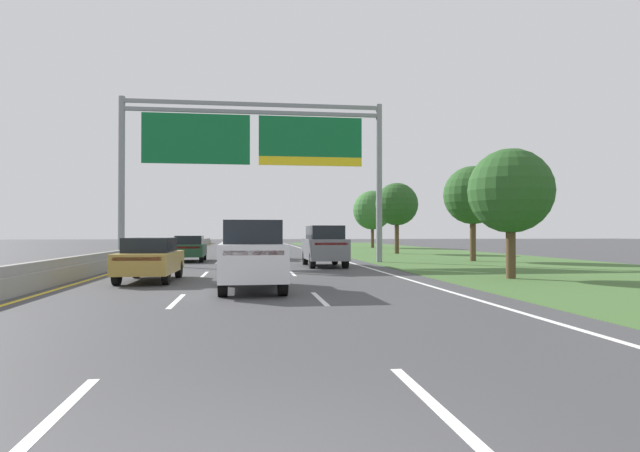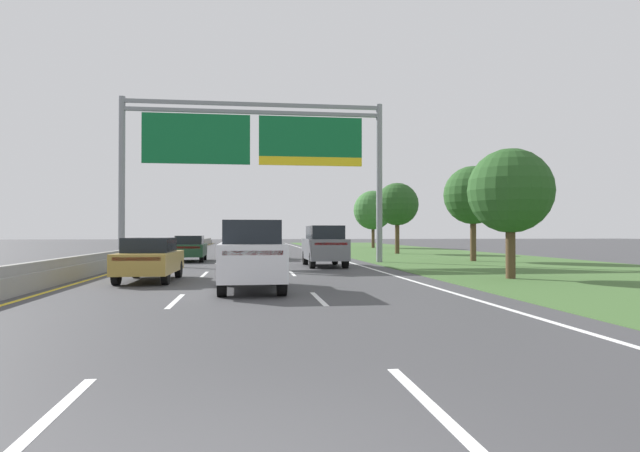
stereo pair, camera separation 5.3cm
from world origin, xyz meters
The scene contains 15 objects.
ground_plane centered at (0.00, 35.00, 0.00)m, with size 220.00×220.00×0.00m, color #3D3D3F.
lane_striping centered at (0.00, 34.54, 0.00)m, with size 11.96×106.00×0.01m.
grass_verge_right centered at (13.95, 35.00, 0.01)m, with size 14.00×110.00×0.02m, color #3D602D.
median_barrier_concrete centered at (-6.60, 35.00, 0.35)m, with size 0.60×110.00×0.85m.
overhead_sign_gantry centered at (0.30, 27.50, 6.66)m, with size 15.06×0.42×9.37m.
pickup_truck_black centered at (0.22, 33.02, 1.07)m, with size 2.04×5.42×2.20m.
car_gold_left_lane_sedan centered at (-3.55, 16.46, 0.82)m, with size 1.89×4.43×1.57m.
car_white_centre_lane_suv centered at (0.07, 12.87, 1.10)m, with size 1.99×4.74×2.11m.
car_grey_right_lane_suv centered at (3.89, 24.15, 1.10)m, with size 1.92×4.71×2.11m.
car_darkgreen_left_lane_sedan centered at (-3.60, 30.22, 0.82)m, with size 1.90×4.43×1.57m.
car_silver_centre_lane_sedan centered at (-0.24, 45.41, 0.82)m, with size 1.89×4.43×1.57m.
roadside_tree_near centered at (9.84, 15.66, 3.33)m, with size 3.21×3.21×4.95m.
roadside_tree_mid centered at (13.60, 27.90, 4.04)m, with size 3.57×3.57×5.84m.
roadside_tree_far centered at (12.20, 40.05, 4.11)m, with size 3.54×3.54×5.90m.
roadside_tree_distant centered at (14.13, 57.27, 4.35)m, with size 4.49×4.49×6.60m.
Camera 2 is at (0.03, -3.79, 1.75)m, focal length 30.49 mm.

